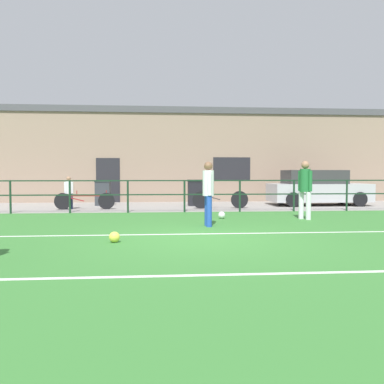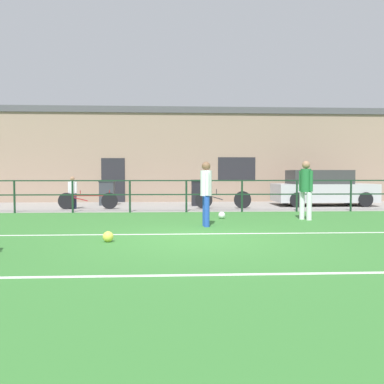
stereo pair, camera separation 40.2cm
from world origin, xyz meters
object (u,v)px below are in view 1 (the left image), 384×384
object	(u,v)px
player_winger	(305,186)
trash_bin_0	(103,193)
bicycle_parked_1	(84,201)
player_striker	(208,190)
bicycle_parked_2	(220,199)
trash_bin_1	(195,193)
soccer_ball_match	(222,215)
spectator_child	(69,191)
soccer_ball_spare	(114,237)
parked_car_red	(317,188)

from	to	relation	value
player_winger	trash_bin_0	size ratio (longest dim) A/B	1.63
bicycle_parked_1	player_striker	bearing A→B (deg)	-51.61
bicycle_parked_2	trash_bin_1	world-z (taller)	trash_bin_1
player_winger	trash_bin_1	size ratio (longest dim) A/B	1.60
soccer_ball_match	trash_bin_1	xyz separation A→B (m)	(-0.36, 4.81, 0.47)
bicycle_parked_1	trash_bin_1	size ratio (longest dim) A/B	2.05
soccer_ball_match	bicycle_parked_2	xyz separation A→B (m)	(0.48, 3.35, 0.26)
spectator_child	bicycle_parked_2	world-z (taller)	spectator_child
soccer_ball_spare	bicycle_parked_1	xyz separation A→B (m)	(-1.87, 7.48, 0.24)
player_striker	player_winger	bearing A→B (deg)	-70.11
bicycle_parked_2	player_winger	bearing A→B (deg)	-62.21
player_winger	trash_bin_0	bearing A→B (deg)	-164.07
soccer_ball_spare	trash_bin_0	xyz separation A→B (m)	(-1.43, 9.38, 0.45)
parked_car_red	trash_bin_1	distance (m)	5.24
player_striker	player_winger	distance (m)	3.39
player_striker	spectator_child	bearing A→B (deg)	37.63
soccer_ball_spare	bicycle_parked_1	world-z (taller)	bicycle_parked_1
spectator_child	soccer_ball_match	bearing A→B (deg)	144.69
player_striker	bicycle_parked_1	world-z (taller)	player_striker
player_striker	soccer_ball_match	distance (m)	2.08
parked_car_red	trash_bin_1	bearing A→B (deg)	178.03
soccer_ball_spare	parked_car_red	xyz separation A→B (m)	(7.71, 8.76, 0.63)
player_winger	soccer_ball_spare	xyz separation A→B (m)	(-5.30, -3.71, -0.89)
soccer_ball_spare	bicycle_parked_1	bearing A→B (deg)	104.05
player_winger	trash_bin_0	distance (m)	8.81
bicycle_parked_1	trash_bin_1	distance (m)	4.59
soccer_ball_match	bicycle_parked_1	world-z (taller)	bicycle_parked_1
player_striker	trash_bin_0	distance (m)	7.92
player_striker	trash_bin_1	size ratio (longest dim) A/B	1.54
soccer_ball_match	trash_bin_1	world-z (taller)	trash_bin_1
soccer_ball_match	spectator_child	bearing A→B (deg)	146.49
player_striker	trash_bin_0	world-z (taller)	player_striker
player_winger	soccer_ball_match	bearing A→B (deg)	-133.62
trash_bin_1	player_winger	bearing A→B (deg)	-61.67
parked_car_red	trash_bin_0	size ratio (longest dim) A/B	3.85
soccer_ball_spare	bicycle_parked_1	size ratio (longest dim) A/B	0.10
soccer_ball_match	spectator_child	size ratio (longest dim) A/B	0.17
trash_bin_1	trash_bin_0	bearing A→B (deg)	173.61
player_striker	soccer_ball_match	xyz separation A→B (m)	(0.64, 1.78, -0.85)
player_striker	soccer_ball_match	size ratio (longest dim) A/B	7.91
player_striker	parked_car_red	distance (m)	8.46
player_striker	trash_bin_0	bearing A→B (deg)	23.48
spectator_child	parked_car_red	size ratio (longest dim) A/B	0.30
player_striker	trash_bin_1	distance (m)	6.61
parked_car_red	bicycle_parked_1	bearing A→B (deg)	-172.37
bicycle_parked_1	trash_bin_1	world-z (taller)	trash_bin_1
player_striker	bicycle_parked_1	bearing A→B (deg)	34.61
player_winger	trash_bin_1	world-z (taller)	player_winger
soccer_ball_match	parked_car_red	world-z (taller)	parked_car_red
player_striker	spectator_child	world-z (taller)	player_striker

